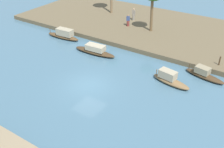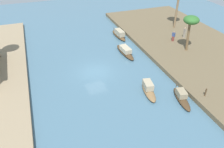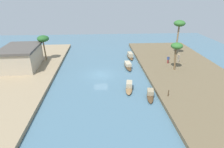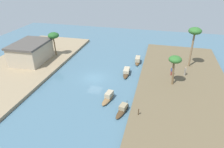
{
  "view_description": "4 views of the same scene",
  "coord_description": "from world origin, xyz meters",
  "views": [
    {
      "loc": [
        -12.59,
        15.48,
        13.31
      ],
      "look_at": [
        -1.22,
        -2.09,
        0.52
      ],
      "focal_mm": 41.98,
      "sensor_mm": 36.0,
      "label": 1
    },
    {
      "loc": [
        -23.31,
        6.19,
        15.43
      ],
      "look_at": [
        -1.77,
        -1.61,
        0.41
      ],
      "focal_mm": 36.13,
      "sensor_mm": 36.0,
      "label": 2
    },
    {
      "loc": [
        -31.3,
        -0.09,
        13.83
      ],
      "look_at": [
        -2.4,
        -1.92,
        1.12
      ],
      "focal_mm": 30.13,
      "sensor_mm": 36.0,
      "label": 3
    },
    {
      "loc": [
        -31.11,
        -11.18,
        17.93
      ],
      "look_at": [
        1.48,
        -2.97,
        0.49
      ],
      "focal_mm": 32.75,
      "sensor_mm": 36.0,
      "label": 4
    }
  ],
  "objects": [
    {
      "name": "river_water",
      "position": [
        0.0,
        0.0,
        0.0
      ],
      "size": [
        71.24,
        71.24,
        0.0
      ],
      "primitive_type": "plane",
      "color": "#476B7F",
      "rests_on": "ground"
    },
    {
      "name": "palm_tree_right_tall",
      "position": [
        7.3,
        11.51,
        5.0
      ],
      "size": [
        2.36,
        2.36,
        5.21
      ],
      "color": "brown",
      "rests_on": "riverbank_right"
    },
    {
      "name": "sampan_open_hull",
      "position": [
        8.95,
        -6.73,
        0.52
      ],
      "size": [
        4.69,
        1.28,
        1.31
      ],
      "rotation": [
        0.0,
        0.0,
        0.06
      ],
      "color": "brown",
      "rests_on": "river_water"
    },
    {
      "name": "palm_tree_left_near",
      "position": [
        0.39,
        -13.65,
        4.81
      ],
      "size": [
        2.1,
        2.1,
        5.06
      ],
      "color": "brown",
      "rests_on": "riverbank_left"
    },
    {
      "name": "palm_tree_left_far",
      "position": [
        8.53,
        -17.01,
        7.31
      ],
      "size": [
        2.41,
        2.41,
        7.8
      ],
      "color": "#7F6647",
      "rests_on": "riverbank_left"
    },
    {
      "name": "sampan_upstream_small",
      "position": [
        3.17,
        -5.41,
        0.43
      ],
      "size": [
        5.1,
        1.37,
        1.11
      ],
      "rotation": [
        0.0,
        0.0,
        0.06
      ],
      "color": "#47331E",
      "rests_on": "river_water"
    },
    {
      "name": "riverside_building",
      "position": [
        3.29,
        14.8,
        2.55
      ],
      "size": [
        8.92,
        6.52,
        3.99
      ],
      "rotation": [
        0.0,
        0.0,
        0.04
      ],
      "color": "tan",
      "rests_on": "riverbank_right"
    },
    {
      "name": "sampan_midstream",
      "position": [
        -6.09,
        -4.31,
        0.46
      ],
      "size": [
        3.82,
        1.64,
        1.22
      ],
      "rotation": [
        0.0,
        0.0,
        -0.17
      ],
      "color": "brown",
      "rests_on": "river_water"
    },
    {
      "name": "person_by_mooring",
      "position": [
        4.17,
        -15.97,
        1.35
      ],
      "size": [
        0.44,
        0.35,
        1.72
      ],
      "rotation": [
        0.0,
        0.0,
        3.29
      ],
      "color": "gray",
      "rests_on": "riverbank_left"
    },
    {
      "name": "person_on_near_bank",
      "position": [
        3.71,
        -13.65,
        1.21
      ],
      "size": [
        0.51,
        0.51,
        1.54
      ],
      "rotation": [
        0.0,
        0.0,
        0.61
      ],
      "color": "brown",
      "rests_on": "riverbank_left"
    },
    {
      "name": "riverbank_left",
      "position": [
        0.0,
        -15.62,
        0.27
      ],
      "size": [
        40.0,
        15.04,
        0.54
      ],
      "primitive_type": "cube",
      "color": "brown",
      "rests_on": "ground"
    },
    {
      "name": "sampan_with_red_awning",
      "position": [
        -8.43,
        -6.99,
        0.39
      ],
      "size": [
        4.0,
        1.71,
        1.07
      ],
      "rotation": [
        0.0,
        0.0,
        -0.21
      ],
      "color": "#47331E",
      "rests_on": "river_water"
    },
    {
      "name": "mooring_post",
      "position": [
        -9.2,
        -9.29,
        1.0
      ],
      "size": [
        0.14,
        0.14,
        0.94
      ],
      "primitive_type": "cylinder",
      "color": "#4C3823",
      "rests_on": "riverbank_left"
    },
    {
      "name": "riverbank_right",
      "position": [
        0.0,
        15.62,
        0.27
      ],
      "size": [
        40.0,
        15.04,
        0.54
      ],
      "primitive_type": "cube",
      "color": "#937F60",
      "rests_on": "ground"
    }
  ]
}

